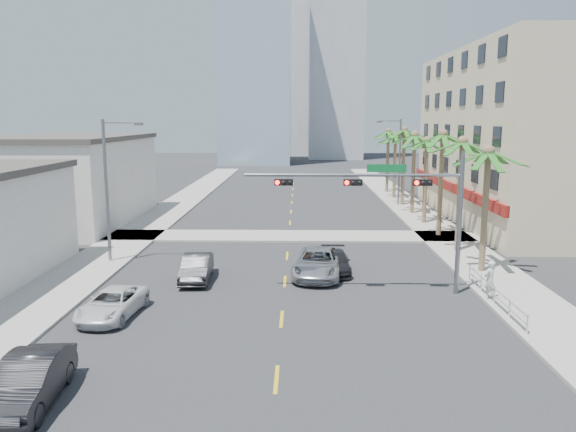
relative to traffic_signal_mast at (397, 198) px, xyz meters
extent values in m
plane|color=#262628|center=(-5.78, -7.95, -5.06)|extent=(260.00, 260.00, 0.00)
cube|color=gray|center=(6.22, 12.05, -4.99)|extent=(4.00, 120.00, 0.15)
cube|color=gray|center=(-17.78, 12.05, -4.99)|extent=(4.00, 120.00, 0.15)
cube|color=gray|center=(-5.78, 14.05, -4.99)|extent=(80.00, 4.00, 0.15)
cube|color=beige|center=(16.22, 22.05, 2.44)|extent=(15.00, 28.00, 15.00)
cube|color=maroon|center=(8.62, 22.05, -2.06)|extent=(0.30, 28.00, 0.80)
cube|color=beige|center=(-25.28, 20.05, -1.46)|extent=(11.00, 18.00, 7.20)
cube|color=#99B2C6|center=(-13.78, 87.05, 18.94)|extent=(14.00, 14.00, 48.00)
cube|color=#ADADB2|center=(3.22, 102.05, 24.94)|extent=(12.00, 12.00, 60.00)
cube|color=#ADADB2|center=(-8.78, 117.05, 15.94)|extent=(16.00, 16.00, 42.00)
cylinder|color=slate|center=(3.22, 0.05, -1.46)|extent=(0.24, 0.24, 7.20)
cylinder|color=slate|center=(-2.28, 0.05, 1.14)|extent=(11.00, 0.16, 0.16)
cube|color=#0C662D|center=(-0.58, 0.05, 1.49)|extent=(2.00, 0.05, 0.40)
cube|color=black|center=(1.22, -0.10, 0.79)|extent=(0.95, 0.28, 0.32)
sphere|color=#FF0C05|center=(0.90, -0.26, 0.79)|extent=(0.22, 0.22, 0.22)
cube|color=black|center=(-2.28, -0.10, 0.79)|extent=(0.95, 0.28, 0.32)
sphere|color=#FF0C05|center=(-2.60, -0.26, 0.79)|extent=(0.22, 0.22, 0.22)
cube|color=black|center=(-5.78, -0.10, 0.79)|extent=(0.95, 0.28, 0.32)
sphere|color=#FF0C05|center=(-6.10, -0.26, 0.79)|extent=(0.22, 0.22, 0.22)
cylinder|color=brown|center=(5.82, 4.05, -1.46)|extent=(0.36, 0.36, 7.20)
cylinder|color=brown|center=(5.82, 9.25, -1.28)|extent=(0.36, 0.36, 7.56)
cylinder|color=brown|center=(5.82, 14.45, -1.10)|extent=(0.36, 0.36, 7.92)
cylinder|color=brown|center=(5.82, 19.65, -1.46)|extent=(0.36, 0.36, 7.20)
cylinder|color=brown|center=(5.82, 24.85, -1.28)|extent=(0.36, 0.36, 7.56)
cylinder|color=brown|center=(5.82, 30.05, -1.10)|extent=(0.36, 0.36, 7.92)
cylinder|color=brown|center=(5.82, 35.25, -1.46)|extent=(0.36, 0.36, 7.20)
cylinder|color=brown|center=(5.82, 40.45, -1.28)|extent=(0.36, 0.36, 7.56)
cylinder|color=slate|center=(-16.98, 6.05, -0.56)|extent=(0.20, 0.20, 9.00)
cylinder|color=slate|center=(-15.88, 6.05, 3.74)|extent=(2.20, 0.12, 0.12)
cube|color=slate|center=(-14.78, 6.05, 3.64)|extent=(0.50, 0.25, 0.18)
cylinder|color=slate|center=(5.42, 30.05, -0.56)|extent=(0.20, 0.20, 9.00)
cylinder|color=slate|center=(4.32, 30.05, 3.74)|extent=(2.20, 0.12, 0.12)
cube|color=slate|center=(3.22, 30.05, 3.64)|extent=(0.50, 0.25, 0.18)
cylinder|color=silver|center=(4.52, -1.95, -4.51)|extent=(0.08, 8.00, 0.08)
cylinder|color=silver|center=(4.52, -1.95, -4.16)|extent=(0.08, 8.00, 0.08)
cylinder|color=silver|center=(4.52, -5.95, -4.56)|extent=(0.08, 0.08, 1.00)
cylinder|color=silver|center=(4.52, -3.95, -4.56)|extent=(0.08, 0.08, 1.00)
cylinder|color=silver|center=(4.52, -1.95, -4.56)|extent=(0.08, 0.08, 1.00)
cylinder|color=silver|center=(4.52, 0.05, -4.56)|extent=(0.08, 0.08, 1.00)
cylinder|color=silver|center=(4.52, 2.05, -4.56)|extent=(0.08, 0.08, 1.00)
imported|color=black|center=(-13.58, -11.88, -4.28)|extent=(2.05, 4.88, 1.57)
imported|color=silver|center=(-13.58, -3.81, -4.43)|extent=(2.55, 4.75, 1.27)
imported|color=black|center=(-10.78, 2.21, -4.34)|extent=(1.78, 4.48, 1.45)
imported|color=#B3B3B8|center=(-3.89, 3.20, -4.27)|extent=(3.30, 5.98, 1.58)
imported|color=black|center=(-2.87, 4.07, -4.44)|extent=(1.75, 4.30, 1.25)
imported|color=silver|center=(4.52, -1.18, -3.94)|extent=(0.84, 0.78, 1.94)
camera|label=1|loc=(-5.02, -28.34, 3.96)|focal=35.00mm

